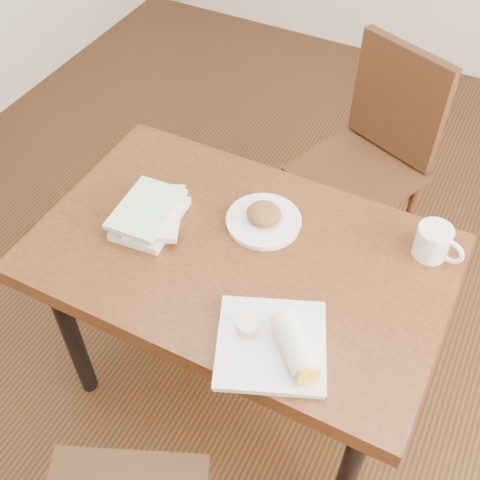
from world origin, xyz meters
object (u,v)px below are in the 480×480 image
at_px(table, 240,271).
at_px(book_stack, 151,214).
at_px(plate_burrito, 278,345).
at_px(plate_scone, 264,218).
at_px(chair_far, 372,150).
at_px(coffee_mug, 434,242).

relative_size(table, book_stack, 4.40).
xyz_separation_m(plate_burrito, book_stack, (-0.53, 0.24, 0.00)).
bearing_deg(table, plate_scone, 84.53).
xyz_separation_m(chair_far, plate_scone, (-0.13, -0.73, 0.22)).
relative_size(table, coffee_mug, 8.18).
height_order(coffee_mug, book_stack, coffee_mug).
bearing_deg(table, coffee_mug, 26.16).
bearing_deg(plate_scone, plate_burrito, -59.82).
bearing_deg(plate_burrito, table, 133.07).
relative_size(table, plate_burrito, 3.34).
distance_m(chair_far, plate_scone, 0.78).
relative_size(coffee_mug, plate_burrito, 0.41).
relative_size(plate_scone, book_stack, 0.84).
xyz_separation_m(table, plate_burrito, (0.24, -0.25, 0.12)).
distance_m(table, coffee_mug, 0.57).
bearing_deg(plate_scone, table, -95.47).
bearing_deg(plate_scone, book_stack, -154.77).
bearing_deg(chair_far, coffee_mug, -60.59).
xyz_separation_m(chair_far, coffee_mug, (0.35, -0.62, 0.25)).
bearing_deg(coffee_mug, chair_far, 119.41).
distance_m(chair_far, book_stack, 1.01).
xyz_separation_m(table, coffee_mug, (0.49, 0.24, 0.14)).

